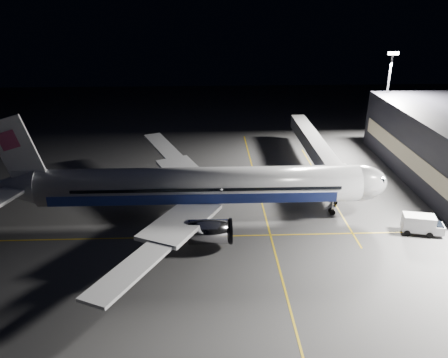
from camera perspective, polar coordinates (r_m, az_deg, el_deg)
name	(u,v)px	position (r m, az deg, el deg)	size (l,w,h in m)	color
ground	(201,217)	(68.25, -2.99, -4.92)	(200.00, 200.00, 0.00)	#4C4C4F
guide_line_main	(265,215)	(68.81, 5.39, -4.74)	(0.25, 80.00, 0.01)	gold
guide_line_cross	(201,237)	(63.04, -3.03, -7.51)	(70.00, 0.25, 0.01)	gold
guide_line_side	(325,187)	(79.95, 13.04, -1.07)	(0.25, 40.00, 0.01)	gold
airliner	(193,187)	(65.97, -4.02, -0.99)	(61.48, 54.22, 16.64)	silver
jet_bridge	(316,148)	(85.49, 11.99, 3.97)	(3.60, 34.40, 6.30)	#B2B2B7
floodlight_mast_north	(387,91)	(101.87, 20.55, 10.70)	(2.40, 0.68, 20.70)	#59595E
service_truck	(422,224)	(69.08, 24.45, -5.38)	(5.98, 3.49, 2.88)	silver
baggage_tug	(175,191)	(75.23, -6.43, -1.50)	(3.02, 2.75, 1.79)	black
safety_cone_a	(185,204)	(71.76, -5.08, -3.23)	(0.37, 0.37, 0.56)	red
safety_cone_b	(184,186)	(78.12, -5.23, -0.91)	(0.37, 0.37, 0.56)	red
safety_cone_c	(217,199)	(73.02, -0.90, -2.61)	(0.40, 0.40, 0.60)	red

